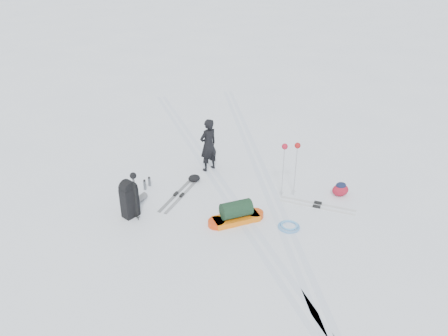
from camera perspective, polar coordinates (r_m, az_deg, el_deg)
The scene contains 14 objects.
ground at distance 11.45m, azimuth 0.88°, elevation -4.21°, with size 200.00×200.00×0.00m, color white.
snow_hill_backdrop at distance 136.47m, azimuth 16.82°, elevation -7.25°, with size 359.50×192.00×162.45m.
ski_tracks at distance 12.32m, azimuth 2.53°, elevation -1.74°, with size 3.38×17.97×0.01m.
skier at distance 12.61m, azimuth -2.06°, elevation 3.00°, with size 0.58×0.38×1.59m, color black.
pulk_sled at distance 10.52m, azimuth 1.60°, elevation -6.02°, with size 1.46×0.59×0.55m.
expedition_rucksack at distance 10.89m, azimuth -12.11°, elevation -3.90°, with size 0.72×1.06×0.98m.
ski_poles_black at distance 10.37m, azimuth -11.71°, elevation -1.74°, with size 0.16×0.18×1.29m.
ski_poles_silver at distance 11.17m, azimuth 8.71°, elevation 2.05°, with size 0.49×0.18×1.53m.
touring_skis_grey at distance 11.69m, azimuth -5.92°, elevation -3.56°, with size 1.31×1.61×0.07m.
touring_skis_white at distance 11.45m, azimuth 12.07°, elevation -4.81°, with size 1.72×1.37×0.07m.
rope_coil at distance 10.52m, azimuth 8.49°, elevation -7.53°, with size 0.58×0.58×0.06m.
small_daypack at distance 11.97m, azimuth 14.97°, elevation -2.70°, with size 0.56×0.53×0.38m.
thermos_pair at distance 12.12m, azimuth -10.03°, elevation -1.98°, with size 0.22×0.25×0.30m.
stuff_sack at distance 12.29m, azimuth -3.92°, elevation -1.35°, with size 0.37×0.30×0.21m.
Camera 1 is at (-2.67, -9.37, 6.01)m, focal length 35.00 mm.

